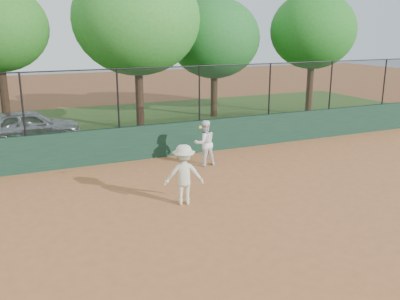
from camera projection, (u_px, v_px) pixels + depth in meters
name	position (u px, v px, depth m)	size (l,w,h in m)	color
ground	(208.00, 225.00, 10.42)	(80.00, 80.00, 0.00)	#B16639
back_wall	(134.00, 143.00, 15.54)	(26.00, 0.20, 1.20)	#1A3A28
grass_strip	(99.00, 127.00, 20.97)	(36.00, 12.00, 0.01)	#2C541A
parked_car	(30.00, 126.00, 17.95)	(1.59, 3.95, 1.34)	#ADB3B7
player_second	(205.00, 143.00, 14.87)	(0.75, 0.59, 1.55)	white
player_main	(184.00, 175.00, 11.53)	(1.17, 0.88, 2.11)	beige
fence_assembly	(132.00, 97.00, 15.10)	(26.00, 0.06, 2.00)	black
tree_2	(137.00, 19.00, 19.14)	(5.58, 5.07, 7.28)	#492D1A
tree_3	(214.00, 38.00, 22.53)	(4.69, 4.26, 6.04)	#432C16
tree_4	(313.00, 31.00, 22.95)	(4.54, 4.13, 6.35)	#4A301A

